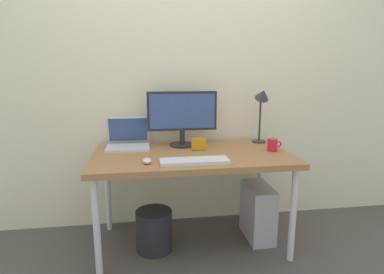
# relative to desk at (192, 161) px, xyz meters

# --- Properties ---
(ground_plane) EXTENTS (6.00, 6.00, 0.00)m
(ground_plane) POSITION_rel_desk_xyz_m (0.00, 0.00, -0.64)
(ground_plane) COLOR #4C4742
(back_wall) EXTENTS (4.40, 0.04, 2.60)m
(back_wall) POSITION_rel_desk_xyz_m (0.00, 0.44, 0.66)
(back_wall) COLOR beige
(back_wall) RESTS_ON ground_plane
(desk) EXTENTS (1.40, 0.75, 0.70)m
(desk) POSITION_rel_desk_xyz_m (0.00, 0.00, 0.00)
(desk) COLOR olive
(desk) RESTS_ON ground_plane
(monitor) EXTENTS (0.54, 0.20, 0.42)m
(monitor) POSITION_rel_desk_xyz_m (-0.04, 0.24, 0.30)
(monitor) COLOR #232328
(monitor) RESTS_ON desk
(laptop) EXTENTS (0.32, 0.27, 0.23)m
(laptop) POSITION_rel_desk_xyz_m (-0.46, 0.26, 0.12)
(laptop) COLOR silver
(laptop) RESTS_ON desk
(desk_lamp) EXTENTS (0.11, 0.16, 0.46)m
(desk_lamp) POSITION_rel_desk_xyz_m (0.60, 0.24, 0.39)
(desk_lamp) COLOR #333338
(desk_lamp) RESTS_ON desk
(keyboard) EXTENTS (0.44, 0.14, 0.02)m
(keyboard) POSITION_rel_desk_xyz_m (-0.02, -0.24, 0.07)
(keyboard) COLOR silver
(keyboard) RESTS_ON desk
(mouse) EXTENTS (0.06, 0.09, 0.03)m
(mouse) POSITION_rel_desk_xyz_m (-0.32, -0.20, 0.08)
(mouse) COLOR silver
(mouse) RESTS_ON desk
(coffee_mug) EXTENTS (0.11, 0.07, 0.09)m
(coffee_mug) POSITION_rel_desk_xyz_m (0.60, -0.02, 0.10)
(coffee_mug) COLOR red
(coffee_mug) RESTS_ON desk
(photo_frame) EXTENTS (0.11, 0.02, 0.09)m
(photo_frame) POSITION_rel_desk_xyz_m (0.06, 0.08, 0.11)
(photo_frame) COLOR orange
(photo_frame) RESTS_ON desk
(computer_tower) EXTENTS (0.18, 0.36, 0.42)m
(computer_tower) POSITION_rel_desk_xyz_m (0.52, 0.02, -0.43)
(computer_tower) COLOR #B2B2B7
(computer_tower) RESTS_ON ground_plane
(wastebasket) EXTENTS (0.26, 0.26, 0.30)m
(wastebasket) POSITION_rel_desk_xyz_m (-0.28, -0.04, -0.49)
(wastebasket) COLOR #232328
(wastebasket) RESTS_ON ground_plane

